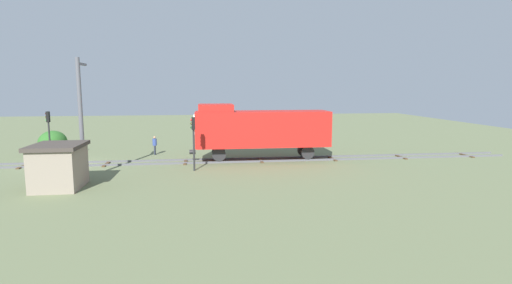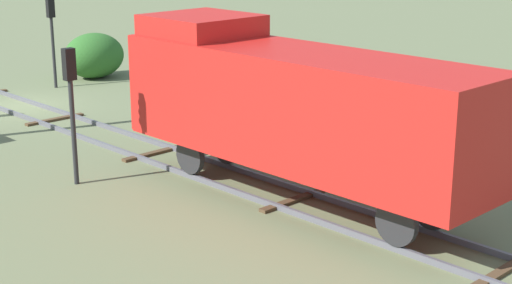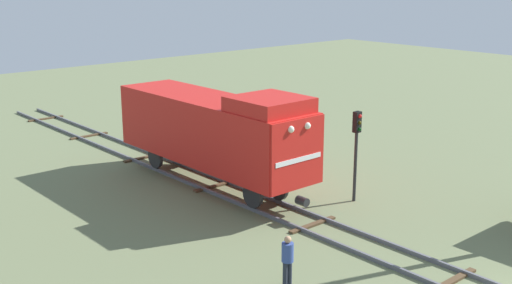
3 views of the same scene
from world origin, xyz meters
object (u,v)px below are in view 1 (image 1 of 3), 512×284
at_px(traffic_signal_near, 49,126).
at_px(catenary_mast, 81,115).
at_px(relay_hut, 59,166).
at_px(traffic_signal_mid, 193,134).
at_px(worker_by_signal, 155,144).
at_px(worker_near_track, 62,158).
at_px(locomotive, 260,128).

height_order(traffic_signal_near, catenary_mast, catenary_mast).
bearing_deg(relay_hut, catenary_mast, 164.14).
bearing_deg(traffic_signal_mid, worker_by_signal, -153.92).
xyz_separation_m(worker_near_track, catenary_mast, (2.54, 2.26, 3.29)).
relative_size(traffic_signal_mid, worker_by_signal, 2.33).
height_order(catenary_mast, relay_hut, catenary_mast).
bearing_deg(locomotive, relay_hut, -60.92).
distance_m(locomotive, catenary_mast, 13.76).
bearing_deg(relay_hut, traffic_signal_mid, 116.95).
distance_m(worker_near_track, worker_by_signal, 8.84).
bearing_deg(traffic_signal_near, catenary_mast, 31.90).
bearing_deg(traffic_signal_mid, traffic_signal_near, -118.02).
bearing_deg(worker_by_signal, catenary_mast, -128.97).
xyz_separation_m(traffic_signal_near, traffic_signal_mid, (6.60, 12.40, -0.08)).
height_order(locomotive, worker_by_signal, locomotive).
distance_m(traffic_signal_near, worker_near_track, 6.53).
height_order(worker_near_track, catenary_mast, catenary_mast).
bearing_deg(traffic_signal_near, relay_hut, 22.07).
xyz_separation_m(worker_near_track, worker_by_signal, (-6.60, 5.88, 0.00)).
distance_m(worker_near_track, relay_hut, 5.34).
height_order(traffic_signal_near, worker_near_track, traffic_signal_near).
xyz_separation_m(traffic_signal_mid, catenary_mast, (1.54, -7.34, 1.52)).
bearing_deg(worker_near_track, traffic_signal_mid, 9.35).
height_order(worker_by_signal, relay_hut, relay_hut).
height_order(traffic_signal_mid, relay_hut, traffic_signal_mid).
xyz_separation_m(worker_by_signal, catenary_mast, (9.14, -3.62, 3.29)).
xyz_separation_m(locomotive, worker_by_signal, (-4.20, -9.14, -1.78)).
bearing_deg(worker_near_track, relay_hut, -58.01).
xyz_separation_m(locomotive, relay_hut, (7.50, -13.48, -1.38)).
height_order(locomotive, worker_near_track, locomotive).
height_order(locomotive, catenary_mast, catenary_mast).
relative_size(traffic_signal_near, catenary_mast, 0.50).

